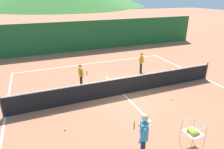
% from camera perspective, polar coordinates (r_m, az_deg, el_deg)
% --- Properties ---
extents(ground_plane, '(120.00, 120.00, 0.00)m').
position_cam_1_polar(ground_plane, '(10.74, 3.28, -5.63)').
color(ground_plane, '#A86647').
extents(line_baseline_far, '(11.41, 0.08, 0.01)m').
position_cam_1_polar(line_baseline_far, '(15.58, -5.51, 3.24)').
color(line_baseline_far, white).
rests_on(line_baseline_far, ground).
extents(line_sideline_west, '(0.08, 11.53, 0.01)m').
position_cam_1_polar(line_sideline_west, '(10.03, -28.30, -10.64)').
color(line_sideline_west, white).
rests_on(line_sideline_west, ground).
extents(line_sideline_east, '(0.08, 11.53, 0.01)m').
position_cam_1_polar(line_sideline_east, '(13.97, 24.96, -1.03)').
color(line_sideline_east, white).
rests_on(line_sideline_east, ground).
extents(line_service_center, '(0.08, 5.35, 0.01)m').
position_cam_1_polar(line_service_center, '(10.74, 3.28, -5.62)').
color(line_service_center, white).
rests_on(line_service_center, ground).
extents(tennis_net, '(11.58, 0.08, 1.05)m').
position_cam_1_polar(tennis_net, '(10.52, 3.34, -3.22)').
color(tennis_net, '#333338').
rests_on(tennis_net, ground).
extents(instructor, '(0.51, 0.82, 1.62)m').
position_cam_1_polar(instructor, '(6.54, 9.05, -15.94)').
color(instructor, '#191E4C').
rests_on(instructor, ground).
extents(student_0, '(0.41, 0.65, 1.36)m').
position_cam_1_polar(student_0, '(11.40, -8.90, 0.31)').
color(student_0, black).
rests_on(student_0, ground).
extents(student_1, '(0.50, 0.49, 1.37)m').
position_cam_1_polar(student_1, '(13.61, 8.39, 3.95)').
color(student_1, black).
rests_on(student_1, ground).
extents(ball_cart, '(0.58, 0.58, 0.90)m').
position_cam_1_polar(ball_cart, '(7.61, 22.18, -14.93)').
color(ball_cart, '#B7B7BC').
rests_on(ball_cart, ground).
extents(tennis_ball_1, '(0.07, 0.07, 0.07)m').
position_cam_1_polar(tennis_ball_1, '(8.32, -13.31, -15.06)').
color(tennis_ball_1, yellow).
rests_on(tennis_ball_1, ground).
extents(tennis_ball_2, '(0.07, 0.07, 0.07)m').
position_cam_1_polar(tennis_ball_2, '(10.63, 16.84, -6.74)').
color(tennis_ball_2, yellow).
rests_on(tennis_ball_2, ground).
extents(tennis_ball_4, '(0.07, 0.07, 0.07)m').
position_cam_1_polar(tennis_ball_4, '(9.14, 19.76, -12.19)').
color(tennis_ball_4, yellow).
rests_on(tennis_ball_4, ground).
extents(tennis_ball_6, '(0.07, 0.07, 0.07)m').
position_cam_1_polar(tennis_ball_6, '(9.33, -16.75, -11.02)').
color(tennis_ball_6, yellow).
rests_on(tennis_ball_6, ground).
extents(windscreen_fence, '(25.10, 0.08, 2.76)m').
position_cam_1_polar(windscreen_fence, '(18.97, -9.25, 10.73)').
color(windscreen_fence, '#1E5B2D').
rests_on(windscreen_fence, ground).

